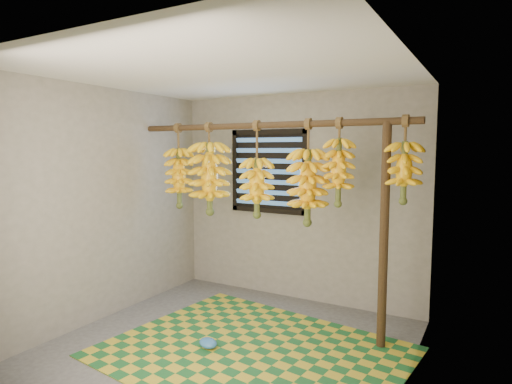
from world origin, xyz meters
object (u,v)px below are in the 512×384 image
Objects in this scene: woven_mat at (253,352)px; banana_bunch_f at (404,172)px; plastic_bag at (208,343)px; banana_bunch_b at (210,178)px; banana_bunch_c at (257,187)px; banana_bunch_e at (308,187)px; support_post at (384,237)px; banana_bunch_a at (179,178)px; banana_bunch_d at (339,172)px.

banana_bunch_f reaches higher than woven_mat.
banana_bunch_f is (1.48, 0.79, 1.52)m from plastic_bag.
plastic_bag is 0.26× the size of banana_bunch_f.
banana_bunch_b is 1.01× the size of banana_bunch_c.
support_post is at bearing 0.00° from banana_bunch_e.
woven_mat is at bearing -148.96° from banana_bunch_f.
banana_bunch_b is (0.42, -0.00, 0.01)m from banana_bunch_a.
banana_bunch_d is at bearing -180.00° from support_post.
banana_bunch_d is (1.86, -0.00, 0.11)m from banana_bunch_a.
banana_bunch_a is 1.86m from banana_bunch_d.
banana_bunch_a is 0.96× the size of banana_bunch_b.
banana_bunch_b and banana_bunch_d have the same top height.
banana_bunch_d is at bearing 41.00° from plastic_bag.
support_post is 1.99× the size of banana_bunch_e.
woven_mat is 1.77m from banana_bunch_d.
banana_bunch_c is 1.44m from banana_bunch_f.
banana_bunch_b is (-0.53, 0.79, 1.40)m from plastic_bag.
banana_bunch_c is 0.87m from banana_bunch_d.
banana_bunch_c is 0.97× the size of banana_bunch_e.
banana_bunch_b is at bearing 180.00° from support_post.
banana_bunch_e reaches higher than support_post.
banana_bunch_c is at bearing 180.00° from banana_bunch_d.
banana_bunch_c is (-0.33, 0.66, 1.37)m from woven_mat.
banana_bunch_e is at bearing -0.00° from banana_bunch_c.
banana_bunch_d is at bearing 51.52° from woven_mat.
banana_bunch_a is (-1.33, 0.66, 1.44)m from woven_mat.
support_post is at bearing -0.00° from banana_bunch_c.
banana_bunch_a is at bearing 180.00° from banana_bunch_b.
plastic_bag is at bearing -56.10° from banana_bunch_b.
banana_bunch_e reaches higher than plastic_bag.
banana_bunch_e is (0.22, 0.66, 1.40)m from woven_mat.
banana_bunch_f is at bearing -0.00° from banana_bunch_a.
banana_bunch_e is (-0.30, 0.00, -0.15)m from banana_bunch_d.
banana_bunch_b and banana_bunch_c have the same top height.
support_post is 0.82× the size of woven_mat.
woven_mat is 3.05× the size of banana_bunch_d.
support_post is 1.52m from woven_mat.
plastic_bag is 1.68m from banana_bunch_e.
woven_mat is 2.61× the size of banana_bunch_a.
banana_bunch_d reaches higher than plastic_bag.
banana_bunch_b is at bearing -180.00° from banana_bunch_c.
woven_mat is at bearing -108.78° from banana_bunch_e.
support_post is at bearing 180.00° from banana_bunch_f.
banana_bunch_e is (0.61, 0.79, 1.36)m from plastic_bag.
banana_bunch_d is at bearing -0.00° from banana_bunch_c.
plastic_bag is 0.20× the size of banana_bunch_c.
banana_bunch_a is (-2.28, 0.00, 0.45)m from support_post.
support_post is at bearing 0.00° from banana_bunch_d.
woven_mat is 3.29× the size of banana_bunch_f.
banana_bunch_a is 1.26× the size of banana_bunch_f.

